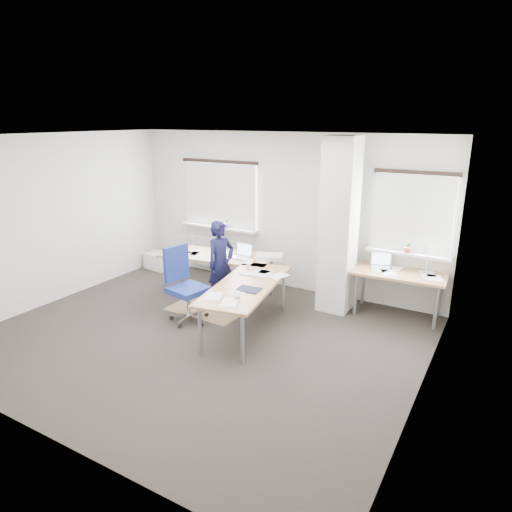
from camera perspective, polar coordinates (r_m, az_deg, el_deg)
The scene contains 8 objects.
ground at distance 6.73m, azimuth -6.90°, elevation -9.99°, with size 6.00×6.00×0.00m, color black.
room_shell at distance 6.40m, azimuth -3.70°, elevation 5.32°, with size 6.04×5.04×2.82m.
floor_mat at distance 7.71m, azimuth -5.51°, elevation -6.28°, with size 1.24×1.05×0.01m, color #91754F.
white_crate at distance 9.74m, azimuth -12.05°, elevation -0.59°, with size 0.54×0.38×0.33m, color white.
desk_main at distance 7.30m, azimuth -2.84°, elevation -1.79°, with size 2.82×2.63×0.96m.
desk_side at distance 7.44m, azimuth 17.49°, elevation -2.28°, with size 1.44×0.78×1.22m.
task_chair at distance 7.15m, azimuth -8.63°, elevation -5.52°, with size 0.64×0.63×1.17m.
person at distance 7.50m, azimuth -4.43°, elevation -1.03°, with size 0.53×0.35×1.45m, color black.
Camera 1 is at (3.66, -4.76, 3.03)m, focal length 32.00 mm.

